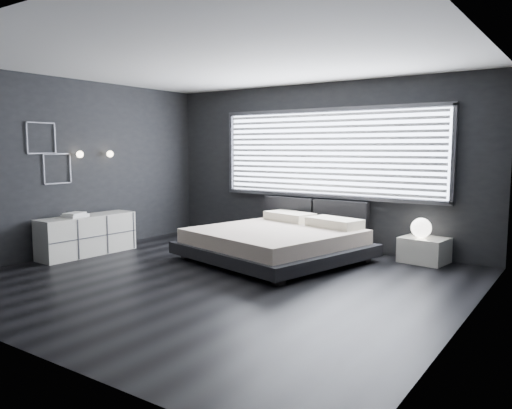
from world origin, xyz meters
The scene contains 12 objects.
room centered at (0.00, 0.00, 1.40)m, with size 6.04×6.00×2.80m.
window centered at (0.20, 2.70, 1.61)m, with size 4.14×0.09×1.52m.
headboard centered at (-0.01, 2.64, 0.57)m, with size 1.96×0.16×0.52m.
sconce_near centered at (-2.88, 0.05, 1.60)m, with size 0.18×0.11×0.11m.
sconce_far centered at (-2.88, 0.65, 1.60)m, with size 0.18×0.11×0.11m.
wall_art_upper centered at (-2.98, -0.55, 1.85)m, with size 0.01×0.48×0.48m.
wall_art_lower centered at (-2.98, -0.30, 1.38)m, with size 0.01×0.48×0.48m.
bed centered at (0.00, 1.40, 0.28)m, with size 2.82×2.74×0.61m.
nightstand centered at (1.93, 2.49, 0.19)m, with size 0.64×0.53×0.37m, color silver.
orb_lamp centered at (1.88, 2.45, 0.52)m, with size 0.30×0.30×0.30m, color white.
dresser centered at (-2.67, -0.02, 0.32)m, with size 0.52×1.60×0.63m.
book_stack centered at (-2.67, -0.23, 0.67)m, with size 0.31×0.38×0.07m.
Camera 1 is at (4.00, -4.97, 1.71)m, focal length 35.00 mm.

